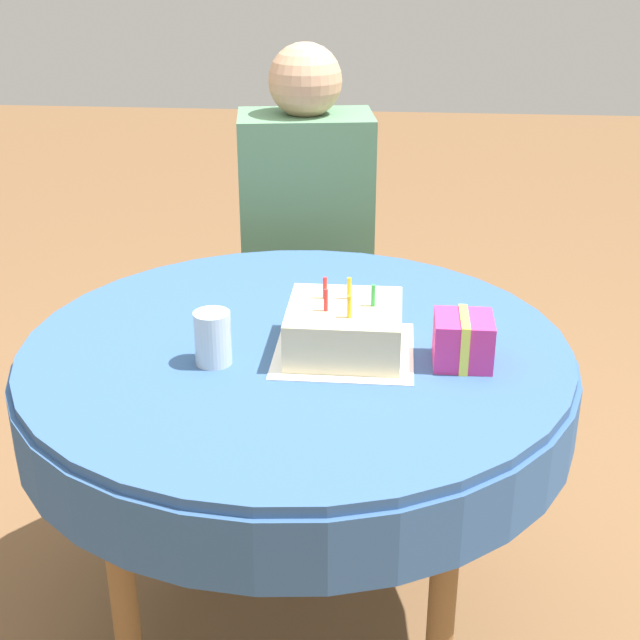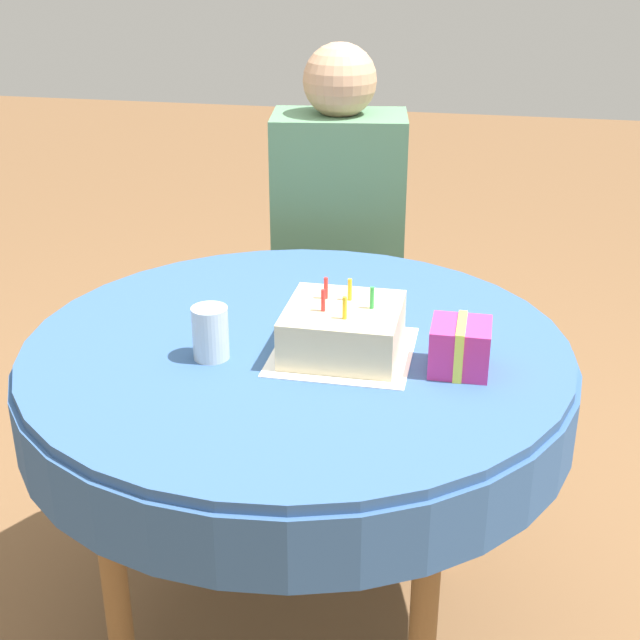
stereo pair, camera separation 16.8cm
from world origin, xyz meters
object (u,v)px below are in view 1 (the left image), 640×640
at_px(drinking_glass, 213,338).
at_px(gift_box, 463,340).
at_px(chair, 306,286).
at_px(birthday_cake, 344,328).
at_px(person, 306,222).

xyz_separation_m(drinking_glass, gift_box, (0.46, 0.04, -0.01)).
bearing_deg(chair, gift_box, -75.74).
bearing_deg(birthday_cake, person, 100.86).
height_order(person, drinking_glass, person).
relative_size(person, gift_box, 10.65).
relative_size(drinking_glass, gift_box, 0.90).
xyz_separation_m(chair, person, (0.01, -0.09, 0.22)).
relative_size(person, drinking_glass, 11.81).
bearing_deg(chair, birthday_cake, -87.81).
bearing_deg(birthday_cake, gift_box, -7.52).
height_order(person, gift_box, person).
height_order(chair, drinking_glass, chair).
bearing_deg(drinking_glass, gift_box, 5.24).
bearing_deg(person, chair, 90.00).
relative_size(chair, drinking_glass, 8.89).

